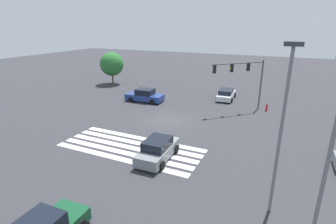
% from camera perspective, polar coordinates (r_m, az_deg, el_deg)
% --- Properties ---
extents(ground_plane, '(128.89, 128.89, 0.00)m').
position_cam_1_polar(ground_plane, '(27.06, 0.00, -1.71)').
color(ground_plane, '#333338').
extents(crosswalk_markings, '(11.48, 4.40, 0.01)m').
position_cam_1_polar(crosswalk_markings, '(21.37, -8.13, -7.66)').
color(crosswalk_markings, silver).
rests_on(crosswalk_markings, ground_plane).
extents(traffic_signal_mast, '(4.68, 4.68, 5.67)m').
position_cam_1_polar(traffic_signal_mast, '(30.07, 16.30, 7.99)').
color(traffic_signal_mast, '#47474C').
rests_on(traffic_signal_mast, ground_plane).
extents(car_2, '(4.86, 2.42, 1.62)m').
position_cam_1_polar(car_2, '(33.54, -5.09, 3.55)').
color(car_2, navy).
rests_on(car_2, ground_plane).
extents(car_3, '(2.16, 4.35, 1.58)m').
position_cam_1_polar(car_3, '(19.22, -2.24, -8.18)').
color(car_3, gray).
rests_on(car_3, ground_plane).
extents(car_4, '(2.28, 4.62, 1.33)m').
position_cam_1_polar(car_4, '(35.27, 12.55, 3.77)').
color(car_4, silver).
rests_on(car_4, ground_plane).
extents(pedestrian, '(0.41, 0.41, 1.70)m').
position_cam_1_polar(pedestrian, '(37.50, -6.18, 5.47)').
color(pedestrian, '#232842').
rests_on(pedestrian, ground_plane).
extents(street_light_pole_a, '(0.80, 0.36, 8.69)m').
position_cam_1_polar(street_light_pole_a, '(13.39, 23.69, -1.47)').
color(street_light_pole_a, slate).
rests_on(street_light_pole_a, ground_plane).
extents(street_light_pole_b, '(0.80, 0.36, 8.46)m').
position_cam_1_polar(street_light_pole_b, '(11.45, 31.93, -6.75)').
color(street_light_pole_b, slate).
rests_on(street_light_pole_b, ground_plane).
extents(tree_corner_b, '(3.79, 3.79, 5.16)m').
position_cam_1_polar(tree_corner_b, '(43.96, -12.14, 10.16)').
color(tree_corner_b, brown).
rests_on(tree_corner_b, ground_plane).
extents(fire_hydrant, '(0.22, 0.22, 0.86)m').
position_cam_1_polar(fire_hydrant, '(31.72, 20.68, 0.95)').
color(fire_hydrant, red).
rests_on(fire_hydrant, ground_plane).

